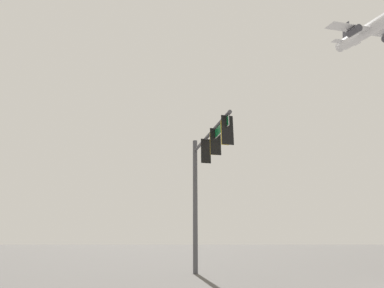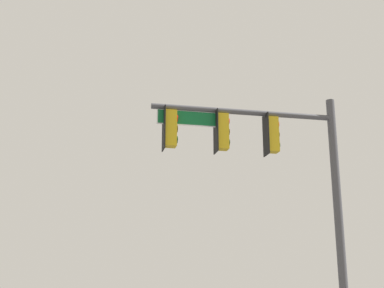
{
  "view_description": "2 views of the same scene",
  "coord_description": "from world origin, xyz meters",
  "views": [
    {
      "loc": [
        10.02,
        -9.74,
        1.57
      ],
      "look_at": [
        -2.4,
        -9.23,
        5.65
      ],
      "focal_mm": 28.0,
      "sensor_mm": 36.0,
      "label": 1
    },
    {
      "loc": [
        -2.5,
        7.18,
        1.41
      ],
      "look_at": [
        -2.47,
        -6.8,
        5.3
      ],
      "focal_mm": 50.0,
      "sensor_mm": 36.0,
      "label": 2
    }
  ],
  "objects": [
    {
      "name": "signal_pole_near",
      "position": [
        -4.9,
        -8.45,
        5.15
      ],
      "size": [
        5.75,
        1.48,
        7.32
      ],
      "color": "#47474C",
      "rests_on": "ground_plane"
    }
  ]
}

